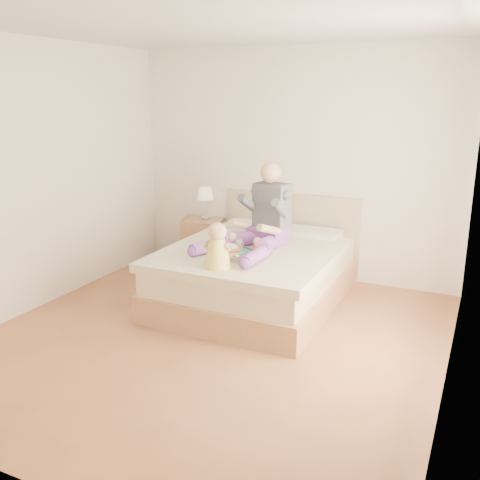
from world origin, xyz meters
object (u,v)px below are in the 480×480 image
at_px(baby, 218,249).
at_px(adult, 261,222).
at_px(bed, 258,271).
at_px(tray, 240,252).
at_px(nightstand, 203,242).

bearing_deg(baby, adult, 73.02).
relative_size(bed, tray, 3.70).
bearing_deg(baby, tray, 75.66).
xyz_separation_m(bed, adult, (0.04, -0.03, 0.56)).
relative_size(tray, baby, 1.39).
bearing_deg(baby, nightstand, 112.54).
bearing_deg(nightstand, baby, -71.74).
bearing_deg(tray, bed, 107.92).
height_order(adult, baby, adult).
bearing_deg(tray, adult, 101.62).
height_order(nightstand, tray, tray).
relative_size(bed, nightstand, 3.56).
relative_size(nightstand, baby, 1.44).
height_order(adult, tray, adult).
xyz_separation_m(nightstand, adult, (1.16, -0.83, 0.57)).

